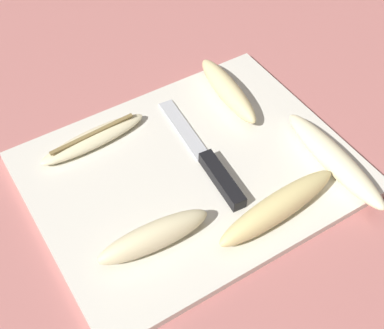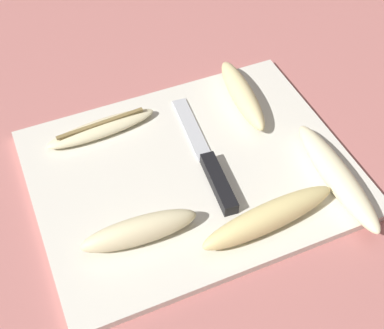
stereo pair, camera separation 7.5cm
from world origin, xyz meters
name	(u,v)px [view 1 (the left image)]	position (x,y,z in m)	size (l,w,h in m)	color
ground_plane	(192,174)	(0.00, 0.00, 0.00)	(4.00, 4.00, 0.00)	#B76B66
cutting_board	(192,172)	(0.00, 0.00, 0.01)	(0.45, 0.35, 0.01)	silver
knife	(214,169)	(0.02, -0.02, 0.02)	(0.04, 0.24, 0.02)	black
banana_golden_short	(278,207)	(0.05, -0.13, 0.03)	(0.20, 0.05, 0.04)	#EDD689
banana_pale_long	(93,139)	(-0.10, 0.12, 0.02)	(0.17, 0.05, 0.02)	beige
banana_cream_curved	(154,236)	(-0.11, -0.08, 0.03)	(0.15, 0.04, 0.04)	beige
banana_ripe_center	(228,90)	(0.13, 0.10, 0.03)	(0.05, 0.17, 0.04)	beige
banana_bright_far	(334,159)	(0.17, -0.10, 0.03)	(0.05, 0.21, 0.03)	beige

